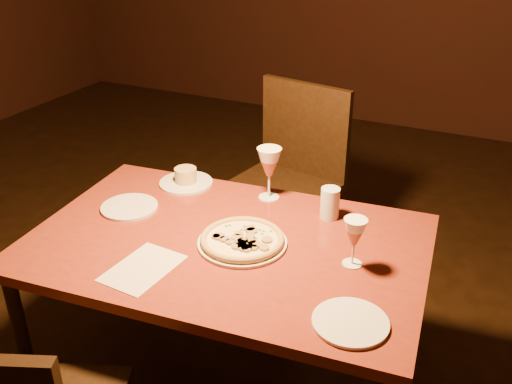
% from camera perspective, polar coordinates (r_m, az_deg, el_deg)
% --- Properties ---
extents(dining_table, '(1.37, 0.95, 0.69)m').
position_cam_1_polar(dining_table, '(1.92, -2.94, -6.40)').
color(dining_table, maroon).
rests_on(dining_table, floor).
extents(chair_far, '(0.54, 0.54, 0.96)m').
position_cam_1_polar(chair_far, '(2.67, 3.19, 1.52)').
color(chair_far, black).
rests_on(chair_far, floor).
extents(pizza_plate, '(0.29, 0.29, 0.03)m').
position_cam_1_polar(pizza_plate, '(1.86, -1.38, -4.79)').
color(pizza_plate, silver).
rests_on(pizza_plate, dining_table).
extents(ramekin_saucer, '(0.21, 0.21, 0.07)m').
position_cam_1_polar(ramekin_saucer, '(2.26, -7.03, 1.31)').
color(ramekin_saucer, silver).
rests_on(ramekin_saucer, dining_table).
extents(wine_glass_far, '(0.09, 0.09, 0.20)m').
position_cam_1_polar(wine_glass_far, '(2.11, 1.32, 1.85)').
color(wine_glass_far, '#B7664C').
rests_on(wine_glass_far, dining_table).
extents(wine_glass_right, '(0.07, 0.07, 0.16)m').
position_cam_1_polar(wine_glass_right, '(1.75, 9.77, -4.97)').
color(wine_glass_right, '#B7664C').
rests_on(wine_glass_right, dining_table).
extents(water_tumbler, '(0.07, 0.07, 0.11)m').
position_cam_1_polar(water_tumbler, '(2.01, 7.40, -1.10)').
color(water_tumbler, silver).
rests_on(water_tumbler, dining_table).
extents(side_plate_left, '(0.21, 0.21, 0.01)m').
position_cam_1_polar(side_plate_left, '(2.12, -12.55, -1.48)').
color(side_plate_left, silver).
rests_on(side_plate_left, dining_table).
extents(side_plate_near, '(0.20, 0.20, 0.01)m').
position_cam_1_polar(side_plate_near, '(1.56, 9.42, -12.74)').
color(side_plate_near, silver).
rests_on(side_plate_near, dining_table).
extents(menu_card, '(0.18, 0.26, 0.00)m').
position_cam_1_polar(menu_card, '(1.78, -11.25, -7.49)').
color(menu_card, beige).
rests_on(menu_card, dining_table).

